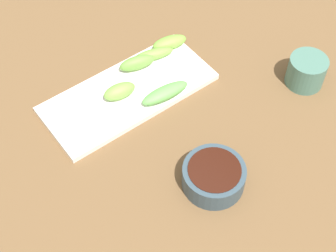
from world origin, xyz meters
name	(u,v)px	position (x,y,z in m)	size (l,w,h in m)	color
tabletop	(143,134)	(0.00, 0.00, 0.01)	(2.10, 2.10, 0.02)	brown
sauce_bowl	(214,176)	(-0.16, -0.03, 0.04)	(0.10, 0.10, 0.04)	#344753
serving_plate	(129,93)	(0.09, -0.03, 0.03)	(0.14, 0.33, 0.01)	white
broccoli_stalk_0	(137,63)	(0.12, -0.07, 0.05)	(0.03, 0.07, 0.03)	#6A9E40
broccoli_stalk_1	(119,91)	(0.08, -0.01, 0.05)	(0.03, 0.06, 0.03)	#78AF47
broccoli_stalk_2	(165,93)	(0.03, -0.07, 0.04)	(0.03, 0.10, 0.02)	#63AE51
broccoli_stalk_3	(153,55)	(0.13, -0.11, 0.04)	(0.02, 0.08, 0.02)	#74AF42
broccoli_stalk_4	(170,43)	(0.13, -0.16, 0.04)	(0.03, 0.07, 0.03)	#79BB40
tea_cup	(306,71)	(-0.09, -0.32, 0.05)	(0.07, 0.07, 0.06)	#497465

